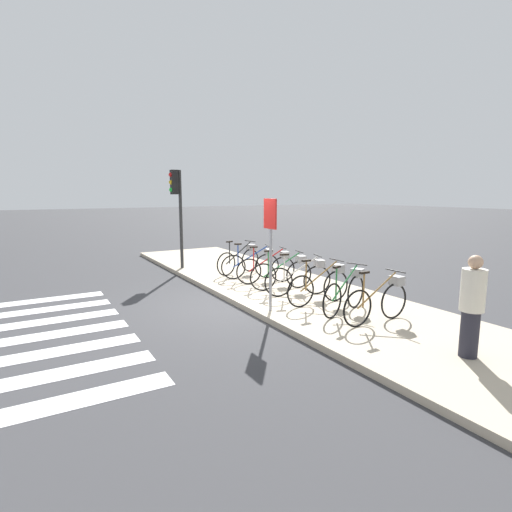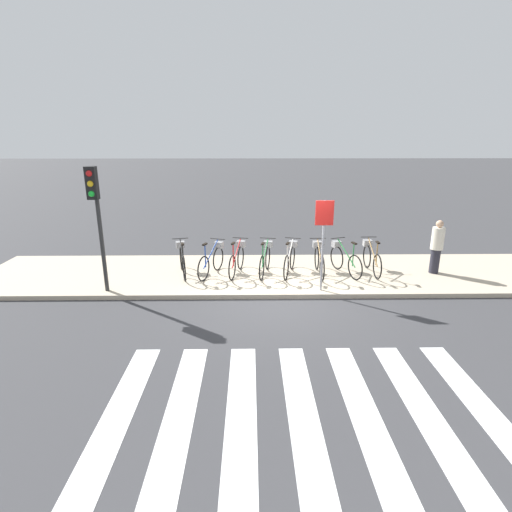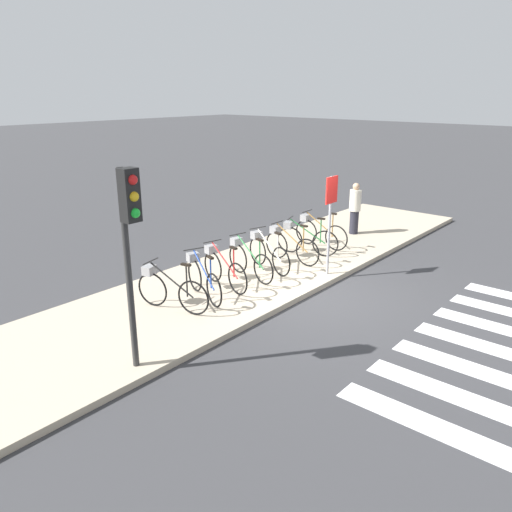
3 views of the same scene
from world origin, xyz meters
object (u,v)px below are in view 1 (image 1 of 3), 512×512
object	(u,v)px
parked_bicycle_7	(380,299)
parked_bicycle_3	(285,272)
parked_bicycle_6	(347,291)
traffic_light	(177,198)
parked_bicycle_0	(241,259)
sign_post	(270,235)
parked_bicycle_2	(269,267)
parked_bicycle_5	(322,284)
pedestrian	(472,305)
parked_bicycle_4	(302,277)
parked_bicycle_1	(254,263)

from	to	relation	value
parked_bicycle_7	parked_bicycle_3	bearing A→B (deg)	-178.33
parked_bicycle_6	traffic_light	xyz separation A→B (m)	(-6.28, -1.35, 1.79)
parked_bicycle_0	sign_post	xyz separation A→B (m)	(3.70, -1.29, 1.11)
parked_bicycle_2	parked_bicycle_7	size ratio (longest dim) A/B	0.98
parked_bicycle_5	traffic_light	distance (m)	5.99
parked_bicycle_2	pedestrian	size ratio (longest dim) A/B	1.06
parked_bicycle_0	parked_bicycle_4	distance (m)	3.04
parked_bicycle_3	pedestrian	world-z (taller)	pedestrian
parked_bicycle_1	parked_bicycle_7	bearing A→B (deg)	1.73
parked_bicycle_4	sign_post	world-z (taller)	sign_post
parked_bicycle_4	pedestrian	xyz separation A→B (m)	(4.12, -0.01, 0.35)
parked_bicycle_2	pedestrian	world-z (taller)	pedestrian
sign_post	parked_bicycle_5	bearing A→B (deg)	83.38
parked_bicycle_6	sign_post	world-z (taller)	sign_post
parked_bicycle_2	parked_bicycle_4	distance (m)	1.49
parked_bicycle_2	sign_post	distance (m)	2.77
parked_bicycle_5	sign_post	size ratio (longest dim) A/B	0.72
parked_bicycle_2	pedestrian	distance (m)	5.62
parked_bicycle_0	parked_bicycle_5	xyz separation A→B (m)	(3.85, -0.04, 0.00)
parked_bicycle_0	parked_bicycle_2	bearing A→B (deg)	1.46
parked_bicycle_1	sign_post	world-z (taller)	sign_post
parked_bicycle_3	parked_bicycle_6	bearing A→B (deg)	0.10
traffic_light	sign_post	size ratio (longest dim) A/B	1.35
parked_bicycle_4	parked_bicycle_7	world-z (taller)	same
traffic_light	parked_bicycle_6	bearing A→B (deg)	12.13
parked_bicycle_3	parked_bicycle_2	bearing A→B (deg)	177.07
parked_bicycle_7	sign_post	xyz separation A→B (m)	(-1.66, -1.38, 1.11)
parked_bicycle_6	sign_post	xyz separation A→B (m)	(-0.86, -1.29, 1.11)
parked_bicycle_1	parked_bicycle_5	size ratio (longest dim) A/B	0.95
parked_bicycle_0	pedestrian	distance (m)	7.17
parked_bicycle_7	parked_bicycle_2	bearing A→B (deg)	-179.29
pedestrian	traffic_light	world-z (taller)	traffic_light
parked_bicycle_0	parked_bicycle_4	size ratio (longest dim) A/B	1.01
parked_bicycle_0	sign_post	distance (m)	4.08
parked_bicycle_1	parked_bicycle_2	distance (m)	0.70
parked_bicycle_4	parked_bicycle_5	xyz separation A→B (m)	(0.81, -0.05, 0.00)
parked_bicycle_7	pedestrian	xyz separation A→B (m)	(1.80, -0.08, 0.35)
parked_bicycle_1	parked_bicycle_6	xyz separation A→B (m)	(3.71, 0.05, 0.00)
parked_bicycle_5	sign_post	world-z (taller)	sign_post
parked_bicycle_2	parked_bicycle_5	bearing A→B (deg)	-2.09
pedestrian	parked_bicycle_4	bearing A→B (deg)	179.91
parked_bicycle_2	parked_bicycle_0	bearing A→B (deg)	-178.54
parked_bicycle_3	parked_bicycle_1	bearing A→B (deg)	-178.14
parked_bicycle_5	parked_bicycle_4	bearing A→B (deg)	176.19
parked_bicycle_6	traffic_light	world-z (taller)	traffic_light
parked_bicycle_0	parked_bicycle_5	distance (m)	3.85
parked_bicycle_4	traffic_light	bearing A→B (deg)	-164.08
parked_bicycle_6	parked_bicycle_1	bearing A→B (deg)	-179.19
parked_bicycle_5	parked_bicycle_0	bearing A→B (deg)	179.34
parked_bicycle_1	parked_bicycle_7	distance (m)	4.51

